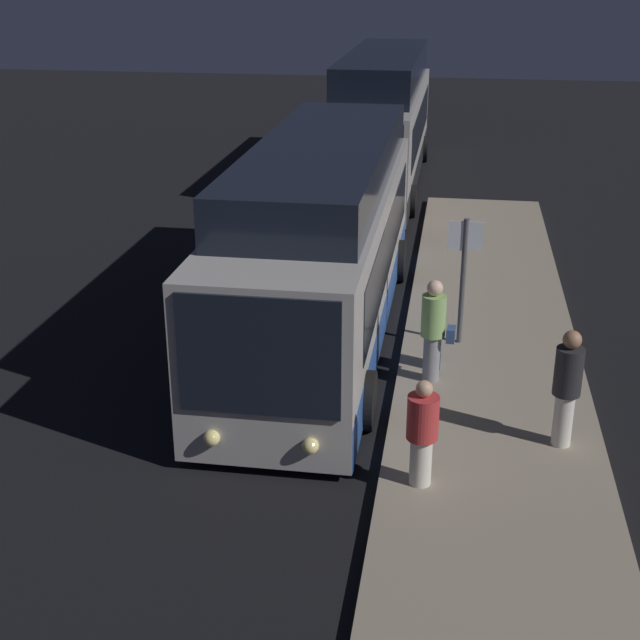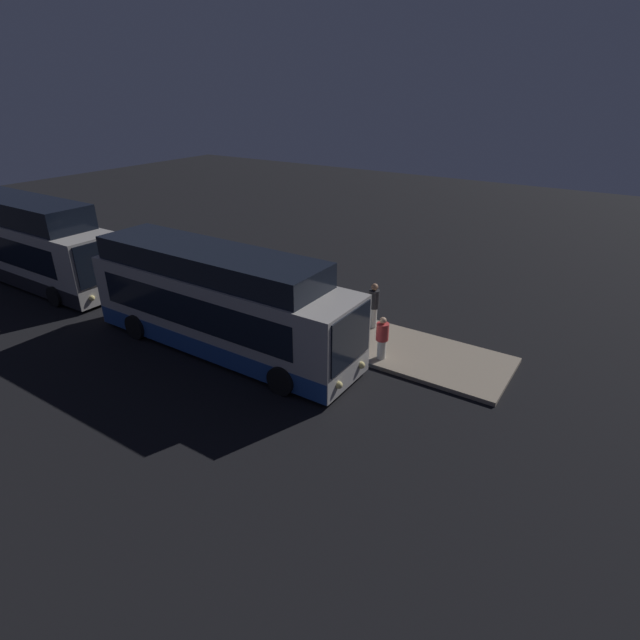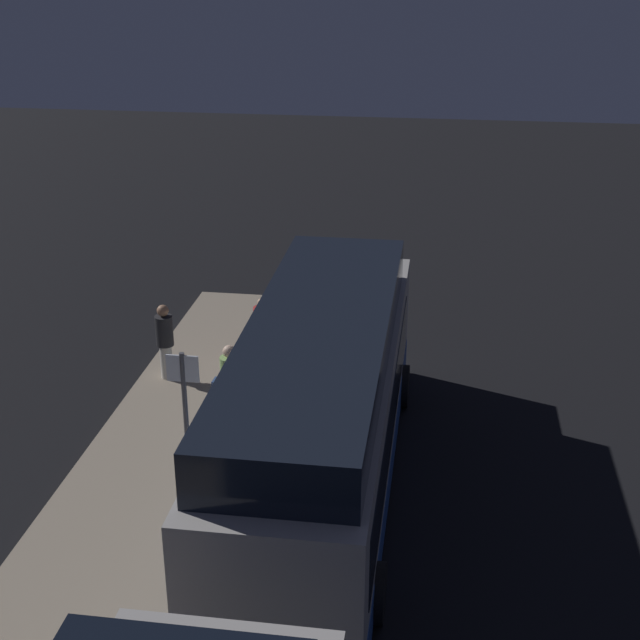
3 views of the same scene
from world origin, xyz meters
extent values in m
plane|color=black|center=(0.00, 0.00, 0.00)|extent=(80.00, 80.00, 0.00)
cube|color=gray|center=(0.00, 3.23, 0.07)|extent=(20.00, 3.26, 0.15)
cube|color=#B2ADA8|center=(0.49, -0.06, 1.53)|extent=(10.70, 2.57, 2.72)
cube|color=#23478C|center=(0.49, -0.06, 0.52)|extent=(10.65, 2.59, 0.70)
cube|color=black|center=(0.22, -0.06, 1.85)|extent=(8.78, 2.60, 1.20)
cube|color=black|center=(5.86, -0.06, 1.92)|extent=(0.06, 2.26, 1.74)
sphere|color=#F9E58C|center=(5.88, 0.64, 0.62)|extent=(0.24, 0.24, 0.24)
sphere|color=#F9E58C|center=(5.88, -0.77, 0.62)|extent=(0.24, 0.24, 0.24)
cylinder|color=black|center=(4.13, 1.22, 0.48)|extent=(0.96, 0.30, 0.96)
cylinder|color=black|center=(4.13, -1.35, 0.48)|extent=(0.96, 0.30, 0.96)
cylinder|color=black|center=(-2.83, 1.22, 0.48)|extent=(0.96, 0.30, 0.96)
cylinder|color=black|center=(-2.83, -1.35, 0.48)|extent=(0.96, 0.30, 0.96)
cube|color=black|center=(0.06, -0.06, 3.31)|extent=(9.10, 2.36, 0.85)
cube|color=#B2ADA8|center=(-12.21, -0.06, 1.59)|extent=(11.47, 2.45, 2.86)
cube|color=black|center=(-12.21, -0.06, 0.51)|extent=(11.41, 2.47, 0.70)
cube|color=black|center=(-12.50, -0.06, 1.93)|extent=(9.41, 2.48, 1.26)
cube|color=black|center=(-6.46, -0.06, 2.00)|extent=(0.06, 2.15, 1.83)
sphere|color=#F9E58C|center=(-6.44, 0.61, 0.61)|extent=(0.24, 0.24, 0.24)
sphere|color=#F9E58C|center=(-6.44, -0.74, 0.61)|extent=(0.24, 0.24, 0.24)
cylinder|color=black|center=(-8.31, 1.16, 0.46)|extent=(0.91, 0.30, 0.91)
cylinder|color=black|center=(-8.31, -1.29, 0.46)|extent=(0.91, 0.30, 0.91)
cylinder|color=black|center=(-15.77, 1.16, 0.46)|extent=(0.91, 0.30, 0.91)
cube|color=black|center=(-12.67, -0.06, 3.56)|extent=(9.75, 2.25, 1.08)
cylinder|color=silver|center=(5.84, 2.17, 0.51)|extent=(0.39, 0.39, 0.72)
cylinder|color=#BF3333|center=(5.84, 2.17, 1.17)|extent=(0.56, 0.56, 0.62)
sphere|color=tan|center=(5.84, 2.17, 1.60)|extent=(0.23, 0.23, 0.23)
cylinder|color=silver|center=(4.45, 4.19, 0.57)|extent=(0.35, 0.35, 0.84)
cylinder|color=#262628|center=(4.45, 4.19, 1.35)|extent=(0.50, 0.50, 0.73)
sphere|color=#9E7051|center=(4.45, 4.19, 1.85)|extent=(0.27, 0.27, 0.27)
cylinder|color=gray|center=(2.55, 2.18, 0.56)|extent=(0.30, 0.30, 0.83)
cylinder|color=#8CB766|center=(2.55, 2.18, 1.33)|extent=(0.44, 0.44, 0.72)
sphere|color=beige|center=(2.55, 2.18, 1.83)|extent=(0.27, 0.27, 0.27)
cube|color=#334C7F|center=(2.57, 2.49, 1.02)|extent=(0.29, 0.16, 0.24)
cube|color=#334C7F|center=(1.99, 2.23, 0.52)|extent=(0.33, 0.21, 0.76)
cylinder|color=black|center=(1.99, 2.23, 1.02)|extent=(0.02, 0.02, 0.24)
cylinder|color=#4C4C51|center=(0.84, 2.65, 1.35)|extent=(0.10, 0.10, 2.41)
cube|color=silver|center=(0.84, 2.65, 2.23)|extent=(0.04, 0.63, 0.54)
camera|label=1|loc=(16.49, 2.45, 6.92)|focal=50.00mm
camera|label=2|loc=(12.41, -11.77, 8.88)|focal=28.00mm
camera|label=3|loc=(-13.70, -2.06, 9.61)|focal=50.00mm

